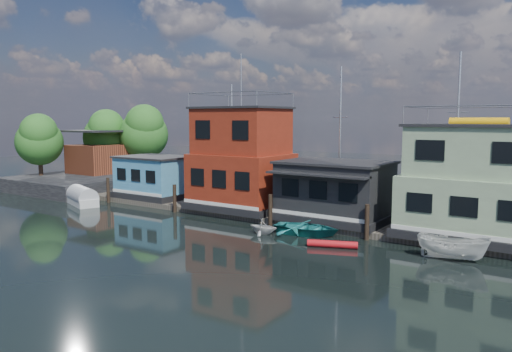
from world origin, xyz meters
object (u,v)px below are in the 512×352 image
Objects in this scene: houseboat_dark at (335,191)px; houseboat_blue at (155,177)px; red_kayak at (332,244)px; dinghy_teal at (306,228)px; dinghy_white at (263,226)px; houseboat_red at (241,161)px; motorboat at (453,247)px; tarp_runabout at (82,198)px; houseboat_green at (475,184)px.

houseboat_blue is at bearing 179.94° from houseboat_dark.
dinghy_teal reaches higher than red_kayak.
dinghy_white is at bearing 153.11° from red_kayak.
dinghy_white is 2.77m from dinghy_teal.
houseboat_red is 2.81× the size of dinghy_teal.
houseboat_blue is 17.50m from houseboat_dark.
houseboat_dark is 2.02× the size of motorboat.
dinghy_white reaches higher than red_kayak.
houseboat_dark reaches higher than motorboat.
tarp_runabout reaches higher than dinghy_white.
dinghy_white is 0.43× the size of tarp_runabout.
tarp_runabout is at bearing -128.67° from houseboat_blue.
tarp_runabout is at bearing -160.10° from houseboat_red.
houseboat_blue is 26.80m from motorboat.
red_kayak is at bearing 18.95° from tarp_runabout.
houseboat_green is (9.00, 0.02, 1.13)m from houseboat_dark.
dinghy_white is 5.19m from red_kayak.
houseboat_green reaches higher than houseboat_blue.
houseboat_green is at bearing 0.00° from houseboat_red.
dinghy_teal is (-2.78, 1.97, 0.23)m from red_kayak.
tarp_runabout is at bearing 84.72° from dinghy_teal.
red_kayak is 0.68× the size of dinghy_teal.
houseboat_green is at bearing -76.70° from dinghy_teal.
tarp_runabout is at bearing 87.98° from motorboat.
houseboat_red reaches higher than tarp_runabout.
tarp_runabout is (-23.96, 0.79, 0.42)m from red_kayak.
dinghy_white is (-2.56, -5.07, -1.91)m from houseboat_dark.
dinghy_white is at bearing -116.78° from houseboat_dark.
tarp_runabout reaches higher than motorboat.
red_kayak is (5.15, -0.54, -0.30)m from dinghy_white.
tarp_runabout is (-21.19, -1.17, 0.19)m from dinghy_teal.
houseboat_dark is 5.99m from dinghy_white.
houseboat_blue is at bearing 72.18° from tarp_runabout.
houseboat_blue is 26.53m from houseboat_green.
houseboat_blue is 15.87m from dinghy_white.
houseboat_green reaches higher than dinghy_white.
motorboat is at bearing -103.26° from dinghy_teal.
tarp_runabout is (-30.37, -4.84, -2.92)m from houseboat_green.
houseboat_green is 4.38× the size of dinghy_white.
dinghy_teal is (-9.07, 0.76, -0.27)m from motorboat.
houseboat_dark is 9.07m from houseboat_green.
houseboat_red is at bearing -180.00° from houseboat_green.
houseboat_dark is (17.50, -0.02, 0.21)m from houseboat_blue.
houseboat_blue is 9.69m from houseboat_red.
dinghy_white is (-11.56, -5.09, -3.04)m from houseboat_green.
dinghy_white is at bearing -43.10° from houseboat_red.
dinghy_white is at bearing -156.23° from houseboat_green.
motorboat is at bearing -14.70° from houseboat_red.
houseboat_blue is at bearing -180.00° from houseboat_green.
houseboat_green is 1.99× the size of dinghy_teal.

